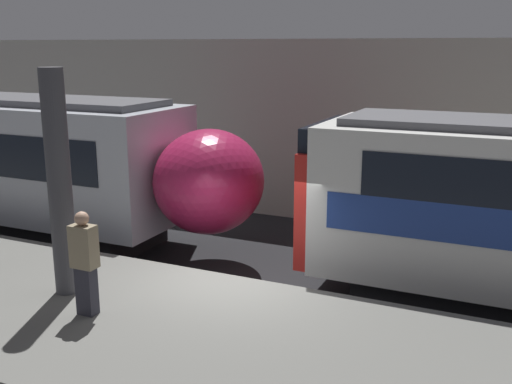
% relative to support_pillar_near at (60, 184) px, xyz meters
% --- Properties ---
extents(ground_plane, '(120.00, 120.00, 0.00)m').
position_rel_support_pillar_near_xyz_m(ground_plane, '(2.16, 1.77, -2.77)').
color(ground_plane, black).
extents(platform, '(40.00, 4.26, 0.96)m').
position_rel_support_pillar_near_xyz_m(platform, '(2.16, -0.36, -2.29)').
color(platform, slate).
rests_on(platform, ground).
extents(station_rear_barrier, '(50.00, 0.15, 5.08)m').
position_rel_support_pillar_near_xyz_m(station_rear_barrier, '(2.16, 8.73, -0.23)').
color(station_rear_barrier, '#9E998E').
rests_on(station_rear_barrier, ground).
extents(support_pillar_near, '(0.38, 0.38, 3.63)m').
position_rel_support_pillar_near_xyz_m(support_pillar_near, '(0.00, 0.00, 0.00)').
color(support_pillar_near, '#47474C').
rests_on(support_pillar_near, platform).
extents(person_waiting, '(0.38, 0.24, 1.60)m').
position_rel_support_pillar_near_xyz_m(person_waiting, '(0.86, -0.53, -0.97)').
color(person_waiting, '#2D2D38').
rests_on(person_waiting, platform).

